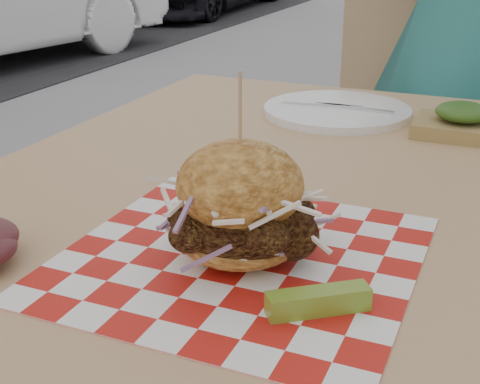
# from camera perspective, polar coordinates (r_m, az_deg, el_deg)

# --- Properties ---
(diner) EXTENTS (0.67, 0.54, 1.61)m
(diner) POSITION_cam_1_polar(r_m,az_deg,el_deg) (1.80, 18.15, 12.12)
(diner) COLOR teal
(diner) RESTS_ON ground
(patio_table) EXTENTS (0.80, 1.20, 0.75)m
(patio_table) POSITION_cam_1_polar(r_m,az_deg,el_deg) (0.94, 1.71, -3.81)
(patio_table) COLOR tan
(patio_table) RESTS_ON ground
(patio_chair) EXTENTS (0.51, 0.52, 0.95)m
(patio_chair) POSITION_cam_1_polar(r_m,az_deg,el_deg) (1.95, 14.03, 5.69)
(patio_chair) COLOR tan
(patio_chair) RESTS_ON ground
(paper_liner) EXTENTS (0.36, 0.36, 0.00)m
(paper_liner) POSITION_cam_1_polar(r_m,az_deg,el_deg) (0.71, -0.00, -5.56)
(paper_liner) COLOR red
(paper_liner) RESTS_ON patio_table
(sandwich) EXTENTS (0.17, 0.17, 0.20)m
(sandwich) POSITION_cam_1_polar(r_m,az_deg,el_deg) (0.68, 0.00, -1.42)
(sandwich) COLOR gold
(sandwich) RESTS_ON paper_liner
(pickle_spear) EXTENTS (0.09, 0.07, 0.02)m
(pickle_spear) POSITION_cam_1_polar(r_m,az_deg,el_deg) (0.61, 6.70, -9.23)
(pickle_spear) COLOR olive
(pickle_spear) RESTS_ON paper_liner
(place_setting) EXTENTS (0.27, 0.27, 0.02)m
(place_setting) POSITION_cam_1_polar(r_m,az_deg,el_deg) (1.25, 8.27, 6.88)
(place_setting) COLOR white
(place_setting) RESTS_ON patio_table
(kraft_tray) EXTENTS (0.15, 0.12, 0.06)m
(kraft_tray) POSITION_cam_1_polar(r_m,az_deg,el_deg) (1.17, 18.39, 5.68)
(kraft_tray) COLOR olive
(kraft_tray) RESTS_ON patio_table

